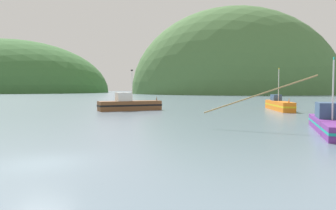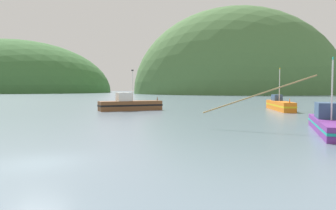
{
  "view_description": "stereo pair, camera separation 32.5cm",
  "coord_description": "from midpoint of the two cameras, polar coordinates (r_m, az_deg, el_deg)",
  "views": [
    {
      "loc": [
        7.75,
        -14.57,
        3.58
      ],
      "look_at": [
        2.74,
        25.96,
        1.4
      ],
      "focal_mm": 35.27,
      "sensor_mm": 36.0,
      "label": 1
    },
    {
      "loc": [
        8.07,
        -14.53,
        3.58
      ],
      "look_at": [
        2.74,
        25.96,
        1.4
      ],
      "focal_mm": 35.27,
      "sensor_mm": 36.0,
      "label": 2
    }
  ],
  "objects": [
    {
      "name": "fishing_boat_purple",
      "position": [
        29.44,
        26.0,
        -2.74
      ],
      "size": [
        20.21,
        11.88,
        5.93
      ],
      "rotation": [
        0.0,
        0.0,
        4.53
      ],
      "color": "#6B2D84",
      "rests_on": "ground"
    },
    {
      "name": "hill_mid_right",
      "position": [
        262.05,
        -26.16,
        1.96
      ],
      "size": [
        145.69,
        116.55,
        74.73
      ],
      "primitive_type": "ellipsoid",
      "color": "#386633",
      "rests_on": "ground"
    },
    {
      "name": "hill_far_left",
      "position": [
        197.83,
        11.21,
        1.96
      ],
      "size": [
        120.41,
        96.33,
        99.88
      ],
      "primitive_type": "ellipsoid",
      "color": "#47703D",
      "rests_on": "ground"
    },
    {
      "name": "fishing_boat_orange",
      "position": [
        54.92,
        18.43,
        0.03
      ],
      "size": [
        2.31,
        12.01,
        6.66
      ],
      "rotation": [
        0.0,
        0.0,
        4.75
      ],
      "color": "orange",
      "rests_on": "ground"
    },
    {
      "name": "ground_plane",
      "position": [
        16.94,
        -21.27,
        -9.35
      ],
      "size": [
        600.0,
        600.0,
        0.0
      ],
      "primitive_type": "plane",
      "color": "slate"
    },
    {
      "name": "fishing_boat_brown",
      "position": [
        51.63,
        -6.89,
        0.08
      ],
      "size": [
        9.68,
        7.18,
        6.34
      ],
      "rotation": [
        0.0,
        0.0,
        0.55
      ],
      "color": "brown",
      "rests_on": "ground"
    }
  ]
}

